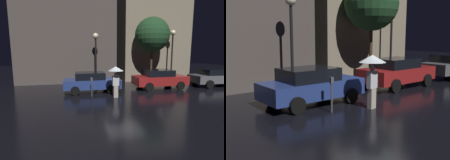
# 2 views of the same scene
# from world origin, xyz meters

# --- Properties ---
(ground_plane) EXTENTS (60.00, 60.00, 0.00)m
(ground_plane) POSITION_xyz_m (0.00, 0.00, 0.00)
(ground_plane) COLOR black
(building_facade_left) EXTENTS (9.03, 3.00, 9.66)m
(building_facade_left) POSITION_xyz_m (-3.82, 6.50, 4.83)
(building_facade_left) COLOR #564C47
(building_facade_left) RESTS_ON ground
(building_facade_right) EXTENTS (7.03, 3.00, 8.33)m
(building_facade_right) POSITION_xyz_m (5.07, 6.50, 4.17)
(building_facade_right) COLOR gray
(building_facade_right) RESTS_ON ground
(parked_car_blue) EXTENTS (3.99, 1.98, 1.42)m
(parked_car_blue) POSITION_xyz_m (-2.07, 1.36, 0.74)
(parked_car_blue) COLOR navy
(parked_car_blue) RESTS_ON ground
(parked_car_red) EXTENTS (4.14, 2.04, 1.48)m
(parked_car_red) POSITION_xyz_m (3.32, 1.51, 0.78)
(parked_car_red) COLOR maroon
(parked_car_red) RESTS_ON ground
(parked_car_grey) EXTENTS (4.30, 1.95, 1.45)m
(parked_car_grey) POSITION_xyz_m (8.41, 1.32, 0.77)
(parked_car_grey) COLOR slate
(parked_car_grey) RESTS_ON ground
(pedestrian_with_umbrella) EXTENTS (0.98, 0.98, 1.97)m
(pedestrian_with_umbrella) POSITION_xyz_m (-0.76, -0.60, 1.55)
(pedestrian_with_umbrella) COLOR beige
(pedestrian_with_umbrella) RESTS_ON ground
(parking_meter) EXTENTS (0.12, 0.10, 1.24)m
(parking_meter) POSITION_xyz_m (-2.22, -0.08, 0.77)
(parking_meter) COLOR #4C5154
(parking_meter) RESTS_ON ground
(street_lamp_near) EXTENTS (0.50, 0.50, 4.45)m
(street_lamp_near) POSITION_xyz_m (-1.43, 3.85, 3.36)
(street_lamp_near) COLOR black
(street_lamp_near) RESTS_ON ground
(street_lamp_far) EXTENTS (0.52, 0.52, 4.91)m
(street_lamp_far) POSITION_xyz_m (5.87, 4.06, 3.71)
(street_lamp_far) COLOR black
(street_lamp_far) RESTS_ON ground
(street_tree) EXTENTS (3.05, 3.05, 5.90)m
(street_tree) POSITION_xyz_m (3.57, 3.61, 4.37)
(street_tree) COLOR #473323
(street_tree) RESTS_ON ground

